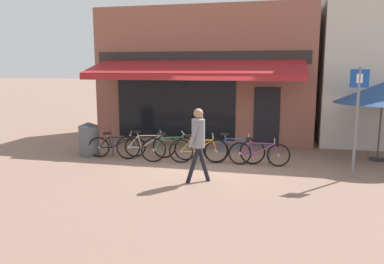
# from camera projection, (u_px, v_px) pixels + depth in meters

# --- Properties ---
(ground_plane) EXTENTS (160.00, 160.00, 0.00)m
(ground_plane) POSITION_uv_depth(u_px,v_px,m) (206.00, 163.00, 10.93)
(ground_plane) COLOR #846656
(shop_front) EXTENTS (8.15, 4.91, 4.98)m
(shop_front) POSITION_uv_depth(u_px,v_px,m) (207.00, 75.00, 14.89)
(shop_front) COLOR #8E5647
(shop_front) RESTS_ON ground_plane
(bike_rack_rail) EXTENTS (4.97, 0.04, 0.57)m
(bike_rack_rail) POSITION_uv_depth(u_px,v_px,m) (187.00, 144.00, 11.26)
(bike_rack_rail) COLOR #47494F
(bike_rack_rail) RESTS_ON ground_plane
(bicycle_black) EXTENTS (1.74, 0.60, 0.81)m
(bicycle_black) POSITION_uv_depth(u_px,v_px,m) (117.00, 146.00, 11.59)
(bicycle_black) COLOR black
(bicycle_black) RESTS_ON ground_plane
(bicycle_silver) EXTENTS (1.72, 0.77, 0.87)m
(bicycle_silver) POSITION_uv_depth(u_px,v_px,m) (146.00, 146.00, 11.45)
(bicycle_silver) COLOR black
(bicycle_silver) RESTS_ON ground_plane
(bicycle_green) EXTENTS (1.58, 0.87, 0.89)m
(bicycle_green) POSITION_uv_depth(u_px,v_px,m) (170.00, 148.00, 11.09)
(bicycle_green) COLOR black
(bicycle_green) RESTS_ON ground_plane
(bicycle_orange) EXTENTS (1.73, 0.54, 0.87)m
(bicycle_orange) POSITION_uv_depth(u_px,v_px,m) (199.00, 150.00, 10.87)
(bicycle_orange) COLOR black
(bicycle_orange) RESTS_ON ground_plane
(bicycle_blue) EXTENTS (1.81, 0.52, 0.88)m
(bicycle_blue) POSITION_uv_depth(u_px,v_px,m) (234.00, 150.00, 10.85)
(bicycle_blue) COLOR black
(bicycle_blue) RESTS_ON ground_plane
(bicycle_purple) EXTENTS (1.74, 0.52, 0.80)m
(bicycle_purple) POSITION_uv_depth(u_px,v_px,m) (259.00, 153.00, 10.63)
(bicycle_purple) COLOR black
(bicycle_purple) RESTS_ON ground_plane
(pedestrian_adult) EXTENTS (0.58, 0.59, 1.82)m
(pedestrian_adult) POSITION_uv_depth(u_px,v_px,m) (198.00, 136.00, 8.95)
(pedestrian_adult) COLOR black
(pedestrian_adult) RESTS_ON ground_plane
(litter_bin) EXTENTS (0.63, 0.63, 1.07)m
(litter_bin) POSITION_uv_depth(u_px,v_px,m) (89.00, 139.00, 11.80)
(litter_bin) COLOR #515459
(litter_bin) RESTS_ON ground_plane
(parking_sign) EXTENTS (0.44, 0.07, 2.78)m
(parking_sign) POSITION_uv_depth(u_px,v_px,m) (357.00, 112.00, 9.22)
(parking_sign) COLOR slate
(parking_sign) RESTS_ON ground_plane
(cafe_parasol) EXTENTS (2.76, 2.76, 2.35)m
(cafe_parasol) POSITION_uv_depth(u_px,v_px,m) (383.00, 93.00, 10.93)
(cafe_parasol) COLOR #4C3D2D
(cafe_parasol) RESTS_ON ground_plane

